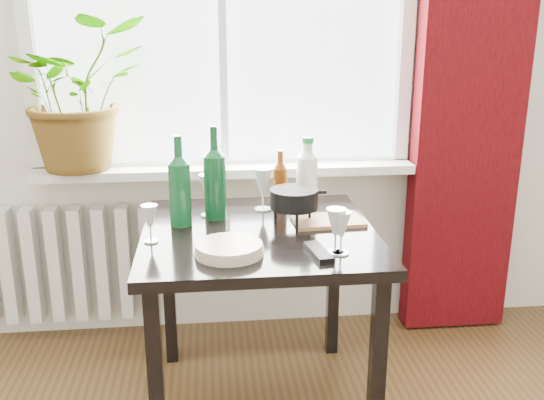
{
  "coord_description": "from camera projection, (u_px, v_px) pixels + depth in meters",
  "views": [
    {
      "loc": [
        -0.07,
        -0.55,
        1.48
      ],
      "look_at": [
        0.15,
        1.55,
        0.85
      ],
      "focal_mm": 40.0,
      "sensor_mm": 36.0,
      "label": 1
    }
  ],
  "objects": [
    {
      "name": "windowsill",
      "position": [
        226.0,
        170.0,
        2.76
      ],
      "size": [
        1.72,
        0.2,
        0.04
      ],
      "color": "silver",
      "rests_on": "ground"
    },
    {
      "name": "curtain",
      "position": [
        473.0,
        63.0,
        2.71
      ],
      "size": [
        0.5,
        0.12,
        2.56
      ],
      "color": "#370508",
      "rests_on": "ground"
    },
    {
      "name": "radiator",
      "position": [
        68.0,
        264.0,
        2.84
      ],
      "size": [
        0.8,
        0.1,
        0.55
      ],
      "color": "silver",
      "rests_on": "ground"
    },
    {
      "name": "table",
      "position": [
        259.0,
        253.0,
        2.25
      ],
      "size": [
        0.85,
        0.85,
        0.74
      ],
      "color": "black",
      "rests_on": "ground"
    },
    {
      "name": "potted_plant",
      "position": [
        77.0,
        94.0,
        2.61
      ],
      "size": [
        0.77,
        0.75,
        0.66
      ],
      "primitive_type": "imported",
      "rotation": [
        0.0,
        0.0,
        0.54
      ],
      "color": "#387F22",
      "rests_on": "windowsill"
    },
    {
      "name": "wine_bottle_left",
      "position": [
        179.0,
        180.0,
        2.23
      ],
      "size": [
        0.1,
        0.1,
        0.35
      ],
      "primitive_type": null,
      "rotation": [
        0.0,
        0.0,
        -0.24
      ],
      "color": "#0D4620",
      "rests_on": "table"
    },
    {
      "name": "wine_bottle_right",
      "position": [
        215.0,
        172.0,
        2.31
      ],
      "size": [
        0.1,
        0.1,
        0.37
      ],
      "primitive_type": null,
      "rotation": [
        0.0,
        0.0,
        0.18
      ],
      "color": "#0B3C1B",
      "rests_on": "table"
    },
    {
      "name": "bottle_amber",
      "position": [
        280.0,
        179.0,
        2.46
      ],
      "size": [
        0.08,
        0.08,
        0.24
      ],
      "primitive_type": null,
      "rotation": [
        0.0,
        0.0,
        0.41
      ],
      "color": "#68310B",
      "rests_on": "table"
    },
    {
      "name": "cleaning_bottle",
      "position": [
        307.0,
        172.0,
        2.45
      ],
      "size": [
        0.09,
        0.09,
        0.3
      ],
      "primitive_type": null,
      "rotation": [
        0.0,
        0.0,
        -0.12
      ],
      "color": "white",
      "rests_on": "table"
    },
    {
      "name": "wineglass_front_right",
      "position": [
        336.0,
        231.0,
        1.98
      ],
      "size": [
        0.08,
        0.08,
        0.16
      ],
      "primitive_type": null,
      "rotation": [
        0.0,
        0.0,
        0.21
      ],
      "color": "silver",
      "rests_on": "table"
    },
    {
      "name": "wineglass_far_right",
      "position": [
        341.0,
        233.0,
        1.98
      ],
      "size": [
        0.08,
        0.08,
        0.15
      ],
      "primitive_type": null,
      "rotation": [
        0.0,
        0.0,
        -0.42
      ],
      "color": "white",
      "rests_on": "table"
    },
    {
      "name": "wineglass_back_center",
      "position": [
        263.0,
        189.0,
        2.44
      ],
      "size": [
        0.09,
        0.09,
        0.18
      ],
      "primitive_type": null,
      "rotation": [
        0.0,
        0.0,
        -0.21
      ],
      "color": "silver",
      "rests_on": "table"
    },
    {
      "name": "wineglass_back_left",
      "position": [
        208.0,
        195.0,
        2.36
      ],
      "size": [
        0.09,
        0.09,
        0.17
      ],
      "primitive_type": null,
      "rotation": [
        0.0,
        0.0,
        0.29
      ],
      "color": "silver",
      "rests_on": "table"
    },
    {
      "name": "wineglass_front_left",
      "position": [
        150.0,
        223.0,
        2.09
      ],
      "size": [
        0.07,
        0.07,
        0.14
      ],
      "primitive_type": null,
      "rotation": [
        0.0,
        0.0,
        -0.32
      ],
      "color": "silver",
      "rests_on": "table"
    },
    {
      "name": "plate_stack",
      "position": [
        229.0,
        249.0,
        1.99
      ],
      "size": [
        0.24,
        0.24,
        0.04
      ],
      "primitive_type": "cylinder",
      "rotation": [
        0.0,
        0.0,
        -0.03
      ],
      "color": "beige",
      "rests_on": "table"
    },
    {
      "name": "fondue_pot",
      "position": [
        294.0,
        207.0,
        2.26
      ],
      "size": [
        0.24,
        0.22,
        0.14
      ],
      "primitive_type": null,
      "rotation": [
        0.0,
        0.0,
        -0.2
      ],
      "color": "black",
      "rests_on": "table"
    },
    {
      "name": "tv_remote",
      "position": [
        318.0,
        252.0,
        1.99
      ],
      "size": [
        0.08,
        0.17,
        0.02
      ],
      "primitive_type": "cube",
      "rotation": [
        0.0,
        0.0,
        0.16
      ],
      "color": "black",
      "rests_on": "table"
    },
    {
      "name": "cutting_board",
      "position": [
        328.0,
        221.0,
        2.31
      ],
      "size": [
        0.27,
        0.19,
        0.01
      ],
      "primitive_type": "cube",
      "rotation": [
        0.0,
        0.0,
        0.07
      ],
      "color": "#AE7B4E",
      "rests_on": "table"
    }
  ]
}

